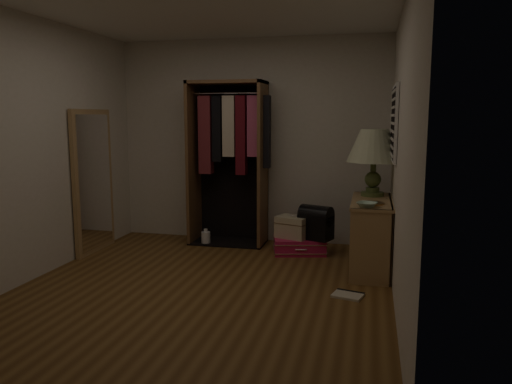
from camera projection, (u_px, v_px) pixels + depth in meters
ground at (203, 289)px, 4.72m from camera, size 4.00×4.00×0.00m
room_walls at (209, 130)px, 4.52m from camera, size 3.52×4.02×2.60m
console_bookshelf at (371, 233)px, 5.32m from camera, size 0.42×1.12×0.75m
open_wardrobe at (230, 148)px, 6.29m from camera, size 1.02×0.50×2.05m
floor_mirror at (93, 182)px, 5.93m from camera, size 0.06×0.80×1.70m
pink_suitcase at (299, 245)px, 5.96m from camera, size 0.70×0.57×0.19m
train_case at (293, 227)px, 5.92m from camera, size 0.45×0.38×0.27m
black_bag at (316, 222)px, 5.85m from camera, size 0.43×0.36×0.40m
table_lamp at (374, 147)px, 5.42m from camera, size 0.72×0.72×0.73m
brass_tray at (372, 203)px, 4.99m from camera, size 0.27×0.27×0.01m
ceramic_bowl at (367, 205)px, 4.82m from camera, size 0.25×0.25×0.05m
white_jug at (206, 238)px, 6.36m from camera, size 0.13×0.13×0.20m
floor_book at (348, 295)px, 4.54m from camera, size 0.31×0.27×0.02m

